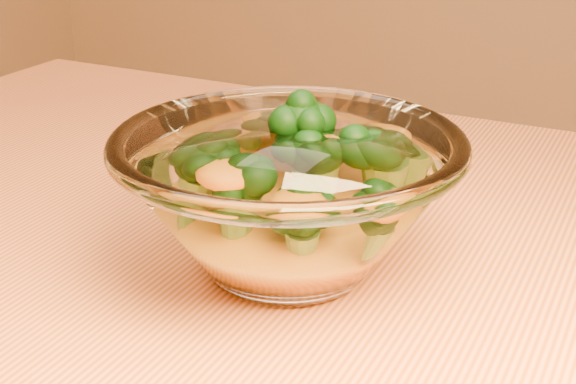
{
  "coord_description": "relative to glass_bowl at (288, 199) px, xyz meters",
  "views": [
    {
      "loc": [
        0.17,
        -0.42,
        1.02
      ],
      "look_at": [
        -0.05,
        0.01,
        0.81
      ],
      "focal_mm": 50.0,
      "sensor_mm": 36.0,
      "label": 1
    }
  ],
  "objects": [
    {
      "name": "cheese_sauce",
      "position": [
        0.0,
        0.0,
        -0.02
      ],
      "size": [
        0.13,
        0.13,
        0.04
      ],
      "primitive_type": "ellipsoid",
      "color": "orange",
      "rests_on": "glass_bowl"
    },
    {
      "name": "glass_bowl",
      "position": [
        0.0,
        0.0,
        0.0
      ],
      "size": [
        0.23,
        0.23,
        0.1
      ],
      "color": "white",
      "rests_on": "table"
    },
    {
      "name": "broccoli_heap",
      "position": [
        0.0,
        0.01,
        0.02
      ],
      "size": [
        0.15,
        0.13,
        0.08
      ],
      "color": "black",
      "rests_on": "cheese_sauce"
    }
  ]
}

